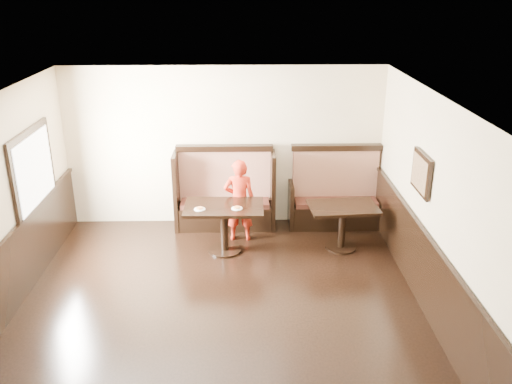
{
  "coord_description": "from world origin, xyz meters",
  "views": [
    {
      "loc": [
        0.34,
        -5.57,
        4.1
      ],
      "look_at": [
        0.52,
        2.35,
        1.0
      ],
      "focal_mm": 38.0,
      "sensor_mm": 36.0,
      "label": 1
    }
  ],
  "objects_px": {
    "table_neighbor": "(343,217)",
    "booth_main": "(225,198)",
    "table_main": "(224,217)",
    "child": "(239,200)",
    "booth_neighbor": "(335,199)"
  },
  "relations": [
    {
      "from": "table_neighbor",
      "to": "child",
      "type": "relative_size",
      "value": 0.8
    },
    {
      "from": "table_main",
      "to": "table_neighbor",
      "type": "bearing_deg",
      "value": 2.66
    },
    {
      "from": "table_neighbor",
      "to": "booth_main",
      "type": "bearing_deg",
      "value": 149.08
    },
    {
      "from": "table_main",
      "to": "table_neighbor",
      "type": "relative_size",
      "value": 1.11
    },
    {
      "from": "table_main",
      "to": "child",
      "type": "distance_m",
      "value": 0.51
    },
    {
      "from": "booth_main",
      "to": "booth_neighbor",
      "type": "height_order",
      "value": "same"
    },
    {
      "from": "booth_main",
      "to": "child",
      "type": "relative_size",
      "value": 1.24
    },
    {
      "from": "booth_main",
      "to": "table_neighbor",
      "type": "distance_m",
      "value": 2.14
    },
    {
      "from": "booth_main",
      "to": "table_main",
      "type": "relative_size",
      "value": 1.4
    },
    {
      "from": "booth_neighbor",
      "to": "child",
      "type": "xyz_separation_m",
      "value": [
        -1.69,
        -0.57,
        0.23
      ]
    },
    {
      "from": "booth_main",
      "to": "table_neighbor",
      "type": "xyz_separation_m",
      "value": [
        1.92,
        -0.94,
        0.03
      ]
    },
    {
      "from": "booth_main",
      "to": "child",
      "type": "xyz_separation_m",
      "value": [
        0.26,
        -0.57,
        0.18
      ]
    },
    {
      "from": "booth_neighbor",
      "to": "booth_main",
      "type": "bearing_deg",
      "value": 179.95
    },
    {
      "from": "booth_neighbor",
      "to": "table_main",
      "type": "height_order",
      "value": "booth_neighbor"
    },
    {
      "from": "booth_main",
      "to": "booth_neighbor",
      "type": "bearing_deg",
      "value": -0.05
    }
  ]
}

